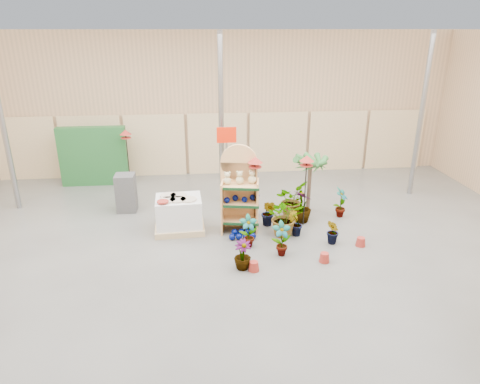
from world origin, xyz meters
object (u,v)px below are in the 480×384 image
(display_shelf, at_px, (239,192))
(pallet_stack, at_px, (179,214))
(potted_plant_2, at_px, (285,217))
(bird_table_front, at_px, (255,162))

(display_shelf, height_order, pallet_stack, display_shelf)
(potted_plant_2, bearing_deg, display_shelf, 155.37)
(pallet_stack, relative_size, bird_table_front, 0.66)
(display_shelf, height_order, bird_table_front, display_shelf)
(pallet_stack, distance_m, potted_plant_2, 2.50)
(potted_plant_2, bearing_deg, bird_table_front, 152.17)
(display_shelf, bearing_deg, bird_table_front, -8.46)
(bird_table_front, xyz_separation_m, potted_plant_2, (0.66, -0.35, -1.22))
(pallet_stack, xyz_separation_m, bird_table_front, (1.79, -0.17, 1.28))
(pallet_stack, bearing_deg, potted_plant_2, -14.63)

